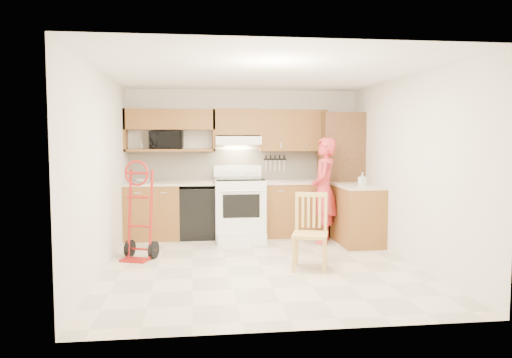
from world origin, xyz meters
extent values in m
cube|color=beige|center=(0.00, 0.00, -0.01)|extent=(4.00, 4.50, 0.02)
cube|color=white|center=(0.00, 0.00, 2.51)|extent=(4.00, 4.50, 0.02)
cube|color=silver|center=(0.00, 2.26, 1.25)|extent=(4.00, 0.02, 2.50)
cube|color=silver|center=(0.00, -2.26, 1.25)|extent=(4.00, 0.02, 2.50)
cube|color=silver|center=(-2.01, 0.00, 1.25)|extent=(0.02, 4.50, 2.50)
cube|color=silver|center=(2.01, 0.00, 1.25)|extent=(0.02, 4.50, 2.50)
cube|color=beige|center=(0.00, 2.23, 1.20)|extent=(3.92, 0.03, 0.55)
cube|color=brown|center=(-1.55, 1.95, 0.45)|extent=(0.90, 0.60, 0.90)
cube|color=black|center=(-0.80, 1.95, 0.42)|extent=(0.60, 0.60, 0.85)
cube|color=brown|center=(0.83, 1.95, 0.45)|extent=(1.14, 0.60, 0.90)
cube|color=#BCAF98|center=(-1.25, 1.95, 0.92)|extent=(1.50, 0.63, 0.04)
cube|color=#BCAF98|center=(0.83, 1.95, 0.92)|extent=(1.14, 0.63, 0.04)
cube|color=brown|center=(1.70, 1.15, 0.45)|extent=(0.60, 1.00, 0.90)
cube|color=#BCAF98|center=(1.70, 1.15, 0.92)|extent=(0.63, 1.00, 0.04)
cube|color=brown|center=(1.65, 1.95, 1.05)|extent=(0.70, 0.60, 2.10)
cube|color=brown|center=(-1.25, 2.08, 1.98)|extent=(1.50, 0.33, 0.34)
cube|color=brown|center=(-1.25, 2.08, 1.47)|extent=(1.50, 0.33, 0.04)
cube|color=brown|center=(-0.12, 2.08, 1.94)|extent=(0.76, 0.33, 0.44)
cube|color=brown|center=(0.83, 2.08, 1.80)|extent=(1.14, 0.33, 0.70)
cube|color=white|center=(-0.12, 2.02, 1.63)|extent=(0.76, 0.46, 0.14)
imported|color=black|center=(-1.31, 2.08, 1.64)|extent=(0.56, 0.39, 0.30)
imported|color=red|center=(1.20, 1.32, 0.84)|extent=(0.56, 0.70, 1.68)
imported|color=white|center=(1.70, 0.96, 1.04)|extent=(0.12, 0.12, 0.21)
imported|color=white|center=(-1.70, 1.95, 0.97)|extent=(0.28, 0.28, 0.05)
camera|label=1|loc=(-0.86, -6.36, 1.67)|focal=34.88mm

